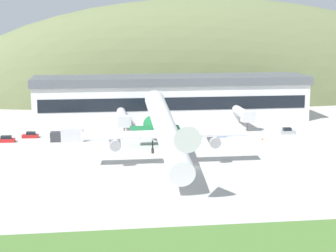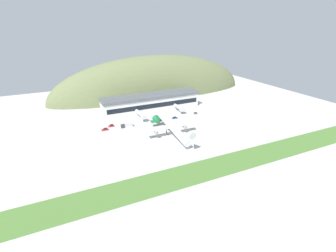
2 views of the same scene
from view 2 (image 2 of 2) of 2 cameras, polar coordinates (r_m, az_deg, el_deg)
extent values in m
plane|color=#B7B5AF|center=(169.22, 2.85, -2.19)|extent=(317.52, 317.52, 0.00)
cube|color=#4C7533|center=(138.47, 11.13, -8.52)|extent=(285.76, 17.86, 0.08)
ellipsoid|color=#667047|center=(266.66, -3.09, 7.00)|extent=(201.55, 52.25, 76.27)
cube|color=silver|center=(216.26, -3.68, 5.18)|extent=(80.48, 15.25, 13.29)
cube|color=#565B60|center=(214.73, -3.72, 6.56)|extent=(81.68, 16.45, 2.39)
cube|color=black|center=(209.69, -2.87, 4.45)|extent=(77.26, 0.16, 3.72)
cylinder|color=silver|center=(198.16, -6.10, 2.68)|extent=(2.60, 15.62, 2.60)
cube|color=silver|center=(191.25, -5.30, 1.98)|extent=(3.38, 2.86, 2.86)
cylinder|color=slate|center=(192.38, -5.33, 1.46)|extent=(0.36, 0.36, 4.00)
cylinder|color=silver|center=(212.23, 2.28, 4.12)|extent=(2.60, 12.72, 2.60)
cube|color=silver|center=(206.93, 3.10, 3.63)|extent=(3.38, 2.86, 2.86)
cylinder|color=slate|center=(207.99, 3.03, 3.14)|extent=(0.36, 0.36, 4.00)
cylinder|color=silver|center=(164.89, 0.79, 0.01)|extent=(4.53, 42.40, 11.30)
cone|color=silver|center=(144.63, 4.93, -1.73)|extent=(4.44, 5.63, 5.18)
cone|color=#196B38|center=(186.36, -2.48, 1.39)|extent=(4.44, 6.52, 5.33)
cube|color=#196B38|center=(181.82, -2.05, 2.26)|extent=(0.50, 5.19, 7.78)
cube|color=#196B38|center=(183.29, -2.06, 1.21)|extent=(11.77, 3.18, 0.87)
cube|color=silver|center=(167.05, 0.47, -0.11)|extent=(33.91, 3.63, 1.03)
cylinder|color=#9E9EA3|center=(163.26, -2.65, -1.23)|extent=(2.30, 3.92, 2.85)
cylinder|color=#9E9EA3|center=(171.59, 3.60, -0.06)|extent=(2.30, 3.92, 2.85)
cylinder|color=#2D2D2D|center=(166.95, -0.30, -0.99)|extent=(0.28, 0.28, 2.20)
cylinder|color=#2D2D2D|center=(167.39, -0.30, -1.34)|extent=(0.45, 1.10, 1.10)
cylinder|color=#2D2D2D|center=(168.98, 1.23, -0.70)|extent=(0.28, 0.28, 2.20)
cylinder|color=#2D2D2D|center=(169.41, 1.22, -1.04)|extent=(0.45, 1.10, 1.10)
cylinder|color=#2D2D2D|center=(153.31, 3.23, -2.06)|extent=(0.22, 0.22, 1.98)
cylinder|color=#2D2D2D|center=(153.72, 3.22, -2.40)|extent=(0.30, 0.82, 0.82)
cube|color=#999EA3|center=(208.56, 6.02, 2.65)|extent=(3.80, 1.92, 0.89)
cube|color=black|center=(208.20, 5.99, 2.85)|extent=(2.11, 1.60, 0.73)
cube|color=#B21E1E|center=(187.71, -12.25, -0.02)|extent=(4.12, 1.78, 0.86)
cube|color=black|center=(187.45, -12.21, 0.21)|extent=(2.28, 1.47, 0.71)
cube|color=#264C99|center=(198.51, 1.49, 1.73)|extent=(4.33, 1.81, 0.78)
cube|color=black|center=(198.17, 1.43, 1.91)|extent=(2.40, 1.48, 0.64)
cube|color=#B21E1E|center=(182.43, -13.54, -0.80)|extent=(4.62, 1.87, 0.89)
cube|color=black|center=(182.16, -13.50, -0.55)|extent=(2.56, 1.53, 0.73)
cube|color=#333338|center=(183.97, -9.79, -0.03)|extent=(2.70, 2.39, 2.42)
cube|color=black|center=(183.57, -10.20, 0.04)|extent=(0.20, 1.90, 1.07)
cube|color=#B7B7BC|center=(184.64, -8.59, 0.24)|extent=(5.57, 2.58, 3.06)
cube|color=orange|center=(199.28, 4.81, 1.62)|extent=(0.52, 0.52, 0.03)
cone|color=orange|center=(199.17, 4.81, 1.70)|extent=(0.40, 0.40, 0.55)
camera|label=1|loc=(73.21, 31.75, -15.77)|focal=60.00mm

